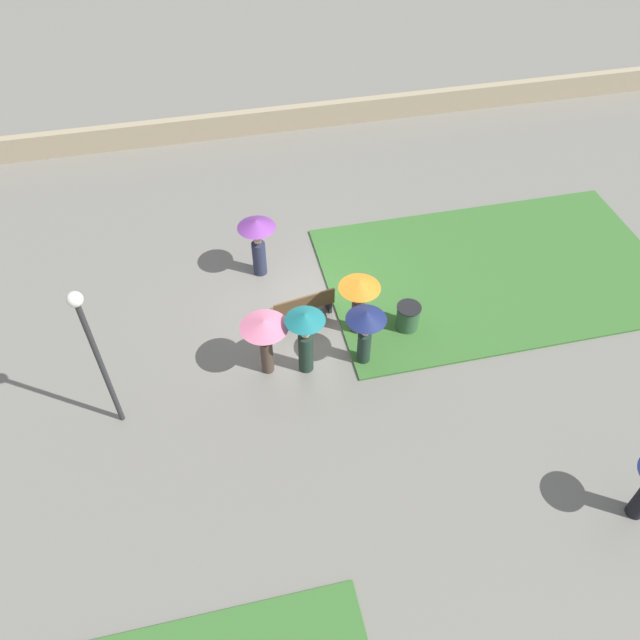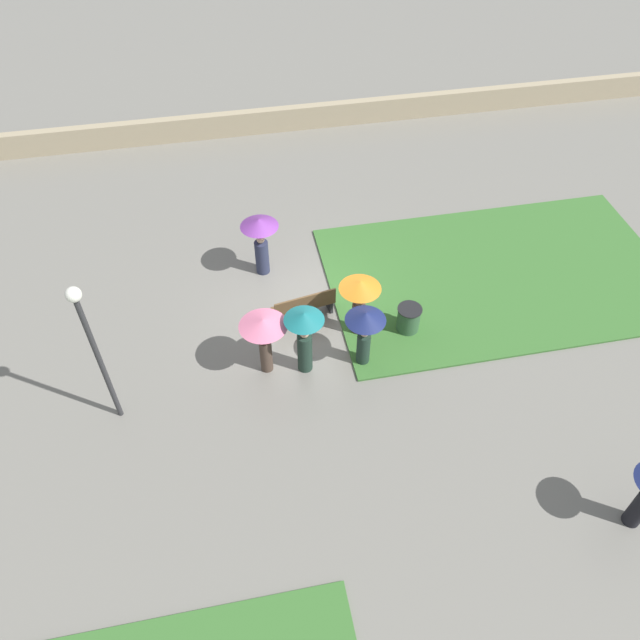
% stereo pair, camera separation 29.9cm
% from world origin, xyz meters
% --- Properties ---
extents(ground_plane, '(90.00, 90.00, 0.00)m').
position_xyz_m(ground_plane, '(0.00, 0.00, 0.00)').
color(ground_plane, slate).
extents(lawn_patch_near, '(9.81, 6.02, 0.06)m').
position_xyz_m(lawn_patch_near, '(-5.60, -0.08, 0.03)').
color(lawn_patch_near, '#386B2D').
rests_on(lawn_patch_near, ground_plane).
extents(parapet_wall, '(45.00, 0.35, 0.88)m').
position_xyz_m(parapet_wall, '(0.00, -9.40, 0.44)').
color(parapet_wall, tan).
rests_on(parapet_wall, ground_plane).
extents(park_bench, '(1.75, 0.71, 0.90)m').
position_xyz_m(park_bench, '(0.21, 0.51, 0.47)').
color(park_bench, brown).
rests_on(park_bench, ground_plane).
extents(lamp_post, '(0.32, 0.32, 4.09)m').
position_xyz_m(lamp_post, '(5.03, 2.77, 2.66)').
color(lamp_post, '#2D2D30').
rests_on(lamp_post, ground_plane).
extents(trash_bin, '(0.65, 0.65, 0.79)m').
position_xyz_m(trash_bin, '(-2.39, 1.47, 0.40)').
color(trash_bin, '#335638').
rests_on(trash_bin, ground_plane).
extents(crowd_person_navy, '(0.99, 0.99, 1.77)m').
position_xyz_m(crowd_person_navy, '(-0.96, 2.31, 1.27)').
color(crowd_person_navy, '#1E3328').
rests_on(crowd_person_navy, ground_plane).
extents(crowd_person_purple, '(1.06, 1.06, 1.88)m').
position_xyz_m(crowd_person_purple, '(1.06, -1.58, 1.29)').
color(crowd_person_purple, '#282D47').
rests_on(crowd_person_purple, ground_plane).
extents(crowd_person_teal, '(0.96, 0.96, 1.96)m').
position_xyz_m(crowd_person_teal, '(0.50, 2.22, 1.29)').
color(crowd_person_teal, '#1E3328').
rests_on(crowd_person_teal, ground_plane).
extents(crowd_person_orange, '(1.07, 1.07, 1.81)m').
position_xyz_m(crowd_person_orange, '(-1.08, 1.27, 1.33)').
color(crowd_person_orange, '#47382D').
rests_on(crowd_person_orange, ground_plane).
extents(crowd_person_pink, '(1.17, 1.17, 1.77)m').
position_xyz_m(crowd_person_pink, '(1.44, 2.06, 1.37)').
color(crowd_person_pink, '#47382D').
rests_on(crowd_person_pink, ground_plane).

